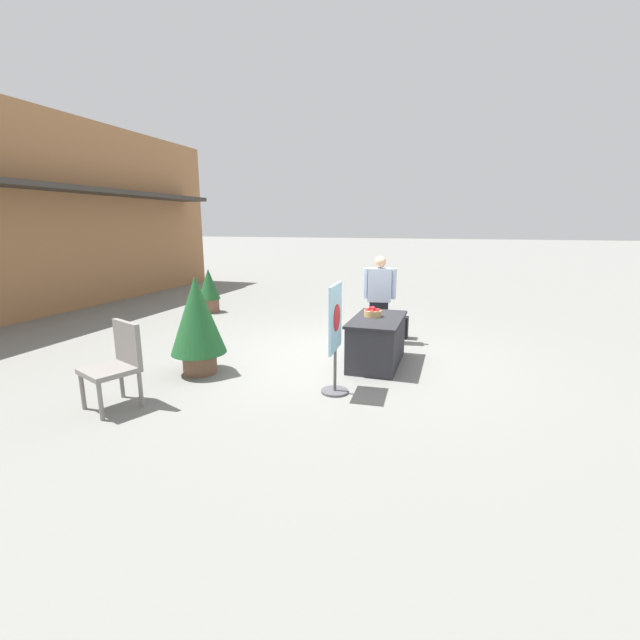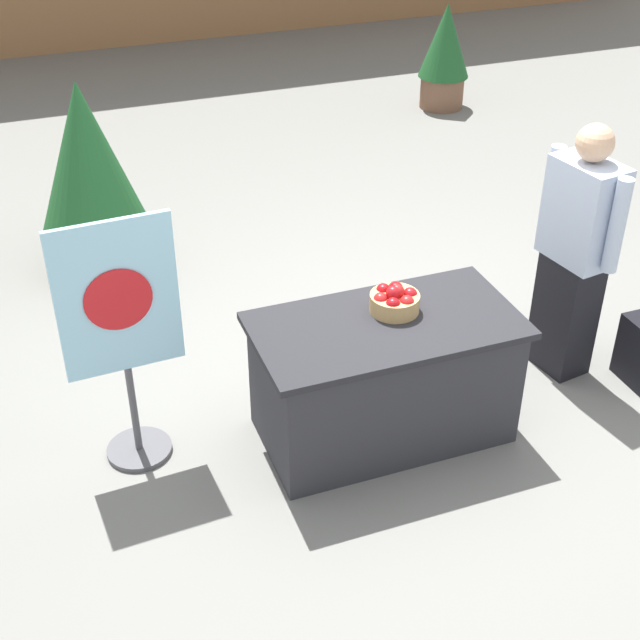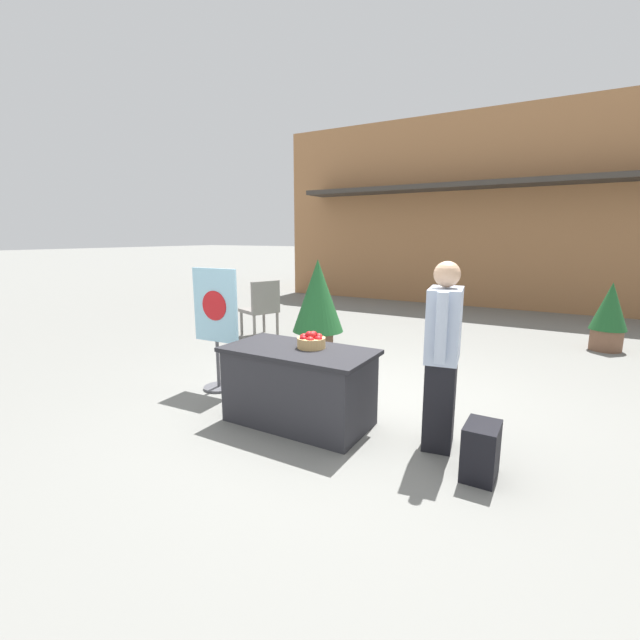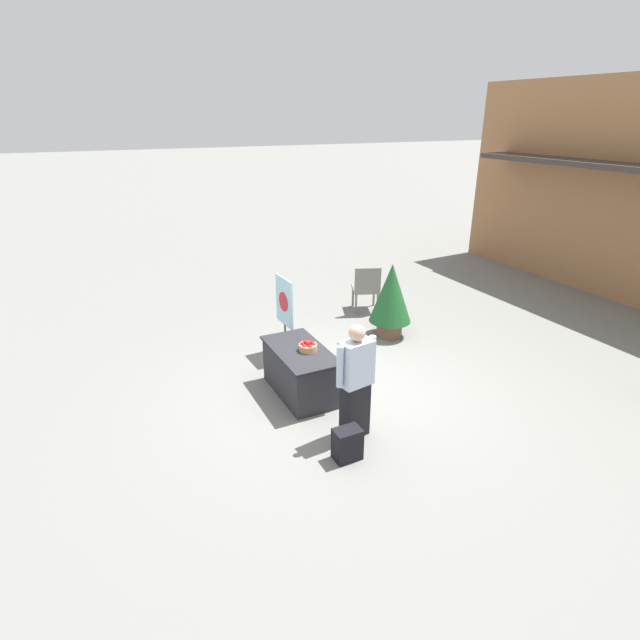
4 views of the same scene
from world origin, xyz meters
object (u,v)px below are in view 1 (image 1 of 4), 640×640
object	(u,v)px
poster_board	(335,334)
apple_basket	(373,312)
potted_plant_near_left	(197,320)
display_table	(377,341)
backpack	(399,327)
patio_chair	(117,360)
person_visitor	(379,299)
potted_plant_far_left	(209,289)

from	to	relation	value
poster_board	apple_basket	bearing A→B (deg)	78.63
potted_plant_near_left	poster_board	bearing A→B (deg)	-93.52
display_table	backpack	distance (m)	1.72
backpack	poster_board	bearing A→B (deg)	171.92
apple_basket	patio_chair	world-z (taller)	patio_chair
apple_basket	poster_board	xyz separation A→B (m)	(-1.42, 0.21, -0.02)
backpack	patio_chair	bearing A→B (deg)	146.39
backpack	patio_chair	size ratio (longest dim) A/B	0.41
person_visitor	patio_chair	distance (m)	4.55
person_visitor	apple_basket	bearing A→B (deg)	-3.69
apple_basket	backpack	distance (m)	1.74
display_table	potted_plant_far_left	size ratio (longest dim) A/B	1.32
apple_basket	backpack	world-z (taller)	apple_basket
apple_basket	person_visitor	world-z (taller)	person_visitor
display_table	poster_board	size ratio (longest dim) A/B	1.00
person_visitor	potted_plant_far_left	size ratio (longest dim) A/B	1.47
apple_basket	backpack	xyz separation A→B (m)	(1.62, -0.22, -0.60)
apple_basket	poster_board	distance (m)	1.44
apple_basket	patio_chair	bearing A→B (deg)	135.16
apple_basket	person_visitor	distance (m)	1.22
poster_board	patio_chair	distance (m)	2.66
poster_board	potted_plant_far_left	distance (m)	6.03
display_table	poster_board	bearing A→B (deg)	167.16
person_visitor	potted_plant_near_left	size ratio (longest dim) A/B	1.11
potted_plant_near_left	person_visitor	bearing A→B (deg)	-41.44
person_visitor	backpack	size ratio (longest dim) A/B	3.80
poster_board	potted_plant_far_left	bearing A→B (deg)	134.12
apple_basket	poster_board	bearing A→B (deg)	171.54
backpack	potted_plant_far_left	bearing A→B (deg)	77.60
backpack	potted_plant_near_left	bearing A→B (deg)	138.82
apple_basket	person_visitor	bearing A→B (deg)	5.35
apple_basket	backpack	size ratio (longest dim) A/B	0.64
patio_chair	potted_plant_far_left	world-z (taller)	potted_plant_far_left
potted_plant_near_left	display_table	bearing A→B (deg)	-63.50
potted_plant_far_left	display_table	bearing A→B (deg)	-120.44
backpack	display_table	bearing A→B (deg)	175.73
apple_basket	potted_plant_far_left	distance (m)	5.35
poster_board	potted_plant_near_left	size ratio (longest dim) A/B	0.99
person_visitor	patio_chair	world-z (taller)	person_visitor
person_visitor	poster_board	distance (m)	2.64
display_table	potted_plant_near_left	world-z (taller)	potted_plant_near_left
backpack	poster_board	world-z (taller)	poster_board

